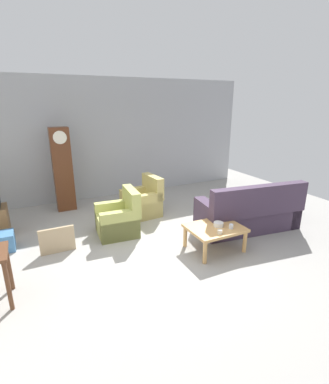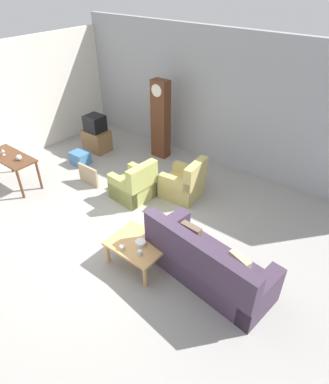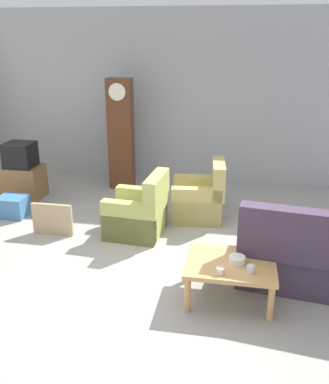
% 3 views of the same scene
% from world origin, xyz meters
% --- Properties ---
extents(ground_plane, '(10.40, 10.40, 0.00)m').
position_xyz_m(ground_plane, '(0.00, 0.00, 0.00)').
color(ground_plane, '#999691').
extents(garage_door_wall, '(8.40, 0.16, 3.20)m').
position_xyz_m(garage_door_wall, '(0.00, 3.60, 1.60)').
color(garage_door_wall, '#9EA0A5').
rests_on(garage_door_wall, ground_plane).
extents(pegboard_wall_left, '(0.12, 6.40, 2.88)m').
position_xyz_m(pegboard_wall_left, '(-4.20, 0.40, 1.44)').
color(pegboard_wall_left, silver).
rests_on(pegboard_wall_left, ground_plane).
extents(couch_floral, '(2.20, 1.15, 1.04)m').
position_xyz_m(couch_floral, '(1.97, 0.01, 0.35)').
color(couch_floral, '#423347').
rests_on(couch_floral, ground_plane).
extents(armchair_olive_near, '(0.85, 0.82, 0.92)m').
position_xyz_m(armchair_olive_near, '(-0.52, 1.01, 0.31)').
color(armchair_olive_near, tan).
rests_on(armchair_olive_near, ground_plane).
extents(armchair_olive_far, '(0.86, 0.83, 0.92)m').
position_xyz_m(armchair_olive_far, '(0.29, 1.74, 0.31)').
color(armchair_olive_far, tan).
rests_on(armchair_olive_far, ground_plane).
extents(coffee_table_wood, '(0.96, 0.76, 0.44)m').
position_xyz_m(coffee_table_wood, '(0.83, -0.37, 0.38)').
color(coffee_table_wood, tan).
rests_on(coffee_table_wood, ground_plane).
extents(console_table_dark, '(1.30, 0.56, 0.74)m').
position_xyz_m(console_table_dark, '(-3.07, -0.28, 0.64)').
color(console_table_dark, '#56331E').
rests_on(console_table_dark, ground_plane).
extents(grandfather_clock, '(0.44, 0.30, 2.02)m').
position_xyz_m(grandfather_clock, '(-1.30, 2.91, 1.01)').
color(grandfather_clock, '#562D19').
rests_on(grandfather_clock, ground_plane).
extents(tv_stand_cabinet, '(0.68, 0.52, 0.57)m').
position_xyz_m(tv_stand_cabinet, '(-2.88, 2.08, 0.29)').
color(tv_stand_cabinet, brown).
rests_on(tv_stand_cabinet, ground_plane).
extents(tv_crt, '(0.48, 0.44, 0.42)m').
position_xyz_m(tv_crt, '(-2.88, 2.08, 0.78)').
color(tv_crt, black).
rests_on(tv_crt, tv_stand_cabinet).
extents(framed_picture_leaning, '(0.60, 0.05, 0.47)m').
position_xyz_m(framed_picture_leaning, '(-1.74, 0.77, 0.24)').
color(framed_picture_leaning, tan).
rests_on(framed_picture_leaning, ground_plane).
extents(storage_box_blue, '(0.44, 0.38, 0.32)m').
position_xyz_m(storage_box_blue, '(-2.65, 1.28, 0.16)').
color(storage_box_blue, teal).
rests_on(storage_box_blue, ground_plane).
extents(glass_dome_cloche, '(0.12, 0.12, 0.12)m').
position_xyz_m(glass_dome_cloche, '(-2.74, -0.25, 0.81)').
color(glass_dome_cloche, silver).
rests_on(glass_dome_cloche, console_table_dark).
extents(cup_white_porcelain, '(0.07, 0.07, 0.08)m').
position_xyz_m(cup_white_porcelain, '(1.09, -0.11, 0.48)').
color(cup_white_porcelain, white).
rests_on(cup_white_porcelain, coffee_table_wood).
extents(cup_blue_rimmed, '(0.08, 0.08, 0.08)m').
position_xyz_m(cup_blue_rimmed, '(1.03, -0.56, 0.49)').
color(cup_blue_rimmed, silver).
rests_on(cup_blue_rimmed, coffee_table_wood).
extents(cup_cream_tall, '(0.08, 0.08, 0.07)m').
position_xyz_m(cup_cream_tall, '(0.73, -0.64, 0.48)').
color(cup_cream_tall, beige).
rests_on(cup_cream_tall, coffee_table_wood).
extents(bowl_white_stacked, '(0.18, 0.18, 0.07)m').
position_xyz_m(bowl_white_stacked, '(0.89, -0.38, 0.48)').
color(bowl_white_stacked, white).
rests_on(bowl_white_stacked, coffee_table_wood).
extents(wine_glass_short, '(0.07, 0.07, 0.16)m').
position_xyz_m(wine_glass_short, '(-3.21, -0.34, 0.85)').
color(wine_glass_short, silver).
rests_on(wine_glass_short, console_table_dark).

